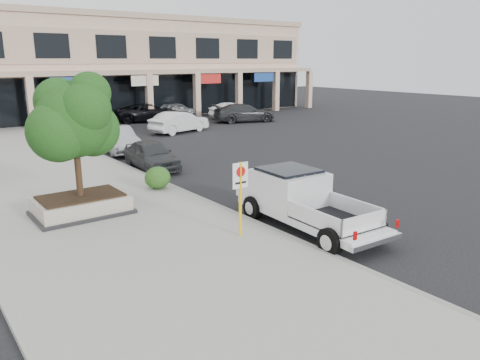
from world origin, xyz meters
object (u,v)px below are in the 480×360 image
(no_parking_sign, at_px, (240,189))
(lot_car_b, at_px, (179,122))
(planter, at_px, (81,205))
(pickup_truck, at_px, (309,202))
(curb_car_a, at_px, (151,155))
(planter_tree, at_px, (76,120))
(curb_car_d, at_px, (69,123))
(lot_car_c, at_px, (244,113))
(lot_car_f, at_px, (233,111))
(lot_car_e, at_px, (177,110))
(curb_car_b, at_px, (118,140))
(curb_car_c, at_px, (92,131))
(lot_car_a, at_px, (185,119))
(lot_car_d, at_px, (150,113))

(no_parking_sign, bearing_deg, lot_car_b, 65.30)
(planter, height_order, no_parking_sign, no_parking_sign)
(pickup_truck, bearing_deg, curb_car_a, 93.96)
(planter_tree, height_order, pickup_truck, planter_tree)
(lot_car_b, bearing_deg, curb_car_d, 38.16)
(lot_car_c, xyz_separation_m, lot_car_f, (0.60, 2.51, -0.07))
(no_parking_sign, relative_size, curb_car_a, 0.54)
(planter_tree, bearing_deg, lot_car_b, 50.69)
(no_parking_sign, distance_m, lot_car_e, 31.75)
(lot_car_b, xyz_separation_m, lot_car_e, (4.40, 8.26, -0.06))
(lot_car_b, xyz_separation_m, lot_car_c, (7.81, 2.08, 0.00))
(planter, xyz_separation_m, lot_car_b, (12.58, 15.36, 0.32))
(curb_car_d, bearing_deg, planter, -109.80)
(planter, relative_size, lot_car_f, 0.72)
(curb_car_b, bearing_deg, curb_car_c, 99.78)
(curb_car_c, relative_size, lot_car_a, 1.40)
(curb_car_d, relative_size, lot_car_e, 1.18)
(planter_tree, distance_m, lot_car_e, 29.01)
(curb_car_b, xyz_separation_m, lot_car_c, (14.62, 6.76, 0.04))
(no_parking_sign, distance_m, curb_car_b, 15.89)
(curb_car_a, distance_m, lot_car_a, 15.06)
(planter_tree, relative_size, curb_car_d, 0.78)
(pickup_truck, xyz_separation_m, lot_car_c, (14.80, 22.98, -0.12))
(curb_car_a, distance_m, lot_car_d, 19.00)
(planter, bearing_deg, pickup_truck, -44.75)
(curb_car_b, bearing_deg, curb_car_d, 95.34)
(curb_car_c, bearing_deg, lot_car_c, 16.27)
(planter, xyz_separation_m, lot_car_e, (16.98, 23.62, 0.27))
(curb_car_c, xyz_separation_m, lot_car_d, (8.13, 8.13, -0.02))
(curb_car_d, xyz_separation_m, lot_car_c, (14.48, -2.97, 0.09))
(curb_car_b, distance_m, curb_car_d, 9.73)
(lot_car_c, bearing_deg, lot_car_b, 121.63)
(lot_car_a, xyz_separation_m, lot_car_e, (2.61, 6.05, 0.05))
(planter, height_order, curb_car_c, curb_car_c)
(lot_car_c, height_order, lot_car_e, lot_car_c)
(no_parking_sign, height_order, lot_car_b, no_parking_sign)
(curb_car_c, bearing_deg, lot_car_a, 24.35)
(pickup_truck, distance_m, lot_car_d, 29.27)
(curb_car_d, relative_size, lot_car_f, 1.15)
(pickup_truck, xyz_separation_m, lot_car_a, (8.78, 23.12, -0.23))
(lot_car_d, relative_size, lot_car_e, 1.33)
(lot_car_c, height_order, lot_car_f, lot_car_c)
(lot_car_d, bearing_deg, pickup_truck, -176.47)
(curb_car_d, bearing_deg, lot_car_e, 12.55)
(pickup_truck, xyz_separation_m, curb_car_c, (-0.06, 20.01, -0.10))
(curb_car_a, distance_m, lot_car_c, 19.18)
(planter_tree, distance_m, lot_car_b, 19.82)
(curb_car_c, xyz_separation_m, lot_car_b, (7.05, 0.90, -0.02))
(lot_car_b, bearing_deg, no_parking_sign, 140.62)
(no_parking_sign, distance_m, curb_car_d, 25.55)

